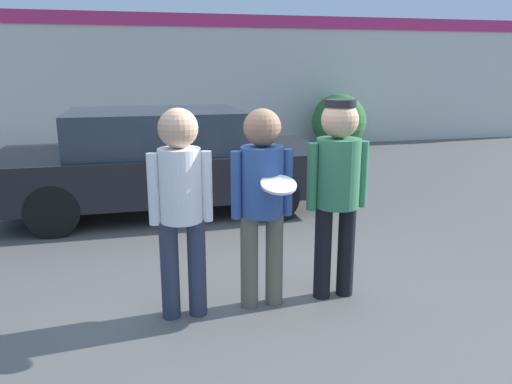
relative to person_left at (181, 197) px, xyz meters
The scene contains 7 objects.
ground_plane 1.27m from the person_left, ahead, with size 56.00×56.00×0.00m, color #5B5956.
storefront_building 8.70m from the person_left, 85.06° to the left, with size 24.00×0.22×3.21m.
person_left is the anchor object (origin of this frame).
person_middle_with_frisbee 0.67m from the person_left, ahead, with size 0.52×0.57×1.69m.
person_right 1.34m from the person_left, ahead, with size 0.55×0.38×1.75m.
parked_car_near 3.22m from the person_left, 89.62° to the left, with size 4.48×1.91×1.43m.
shrub 9.05m from the person_left, 59.32° to the left, with size 1.35×1.35×1.35m.
Camera 1 is at (-1.06, -3.90, 2.02)m, focal length 35.00 mm.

